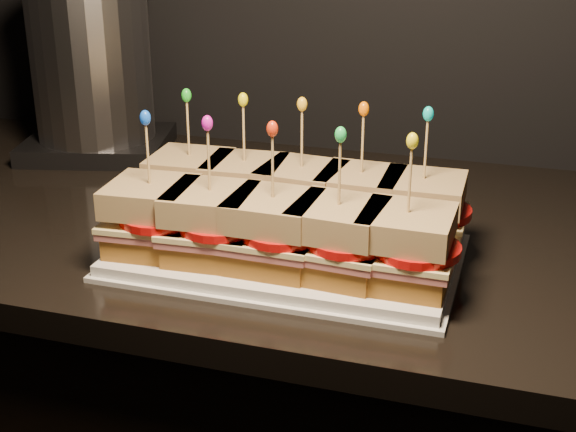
% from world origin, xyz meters
% --- Properties ---
extents(granite_slab, '(2.55, 0.64, 0.03)m').
position_xyz_m(granite_slab, '(-0.28, 1.69, 0.86)').
color(granite_slab, black).
rests_on(granite_slab, cabinet).
extents(platter, '(0.38, 0.23, 0.02)m').
position_xyz_m(platter, '(-0.45, 1.56, 0.89)').
color(platter, white).
rests_on(platter, granite_slab).
extents(platter_rim, '(0.39, 0.25, 0.01)m').
position_xyz_m(platter_rim, '(-0.45, 1.56, 0.88)').
color(platter_rim, white).
rests_on(platter_rim, granite_slab).
extents(sandwich_0_bread_bot, '(0.09, 0.09, 0.02)m').
position_xyz_m(sandwich_0_bread_bot, '(-0.60, 1.62, 0.91)').
color(sandwich_0_bread_bot, brown).
rests_on(sandwich_0_bread_bot, platter).
extents(sandwich_0_ham, '(0.10, 0.10, 0.01)m').
position_xyz_m(sandwich_0_ham, '(-0.60, 1.62, 0.93)').
color(sandwich_0_ham, '#B6504E').
rests_on(sandwich_0_ham, sandwich_0_bread_bot).
extents(sandwich_0_cheese, '(0.11, 0.10, 0.01)m').
position_xyz_m(sandwich_0_cheese, '(-0.60, 1.62, 0.93)').
color(sandwich_0_cheese, '#FBE696').
rests_on(sandwich_0_cheese, sandwich_0_ham).
extents(sandwich_0_tomato, '(0.09, 0.09, 0.01)m').
position_xyz_m(sandwich_0_tomato, '(-0.59, 1.61, 0.94)').
color(sandwich_0_tomato, red).
rests_on(sandwich_0_tomato, sandwich_0_cheese).
extents(sandwich_0_bread_top, '(0.10, 0.10, 0.03)m').
position_xyz_m(sandwich_0_bread_top, '(-0.60, 1.62, 0.96)').
color(sandwich_0_bread_top, brown).
rests_on(sandwich_0_bread_top, sandwich_0_tomato).
extents(sandwich_0_pick, '(0.00, 0.00, 0.09)m').
position_xyz_m(sandwich_0_pick, '(-0.60, 1.62, 1.01)').
color(sandwich_0_pick, tan).
rests_on(sandwich_0_pick, sandwich_0_bread_top).
extents(sandwich_0_frill, '(0.01, 0.01, 0.02)m').
position_xyz_m(sandwich_0_frill, '(-0.60, 1.62, 1.05)').
color(sandwich_0_frill, green).
rests_on(sandwich_0_frill, sandwich_0_pick).
extents(sandwich_1_bread_bot, '(0.10, 0.10, 0.02)m').
position_xyz_m(sandwich_1_bread_bot, '(-0.53, 1.62, 0.91)').
color(sandwich_1_bread_bot, brown).
rests_on(sandwich_1_bread_bot, platter).
extents(sandwich_1_ham, '(0.11, 0.10, 0.01)m').
position_xyz_m(sandwich_1_ham, '(-0.53, 1.62, 0.93)').
color(sandwich_1_ham, '#B6504E').
rests_on(sandwich_1_ham, sandwich_1_bread_bot).
extents(sandwich_1_cheese, '(0.11, 0.10, 0.01)m').
position_xyz_m(sandwich_1_cheese, '(-0.53, 1.62, 0.93)').
color(sandwich_1_cheese, '#FBE696').
rests_on(sandwich_1_cheese, sandwich_1_ham).
extents(sandwich_1_tomato, '(0.09, 0.09, 0.01)m').
position_xyz_m(sandwich_1_tomato, '(-0.51, 1.61, 0.94)').
color(sandwich_1_tomato, red).
rests_on(sandwich_1_tomato, sandwich_1_cheese).
extents(sandwich_1_bread_top, '(0.10, 0.10, 0.03)m').
position_xyz_m(sandwich_1_bread_top, '(-0.53, 1.62, 0.96)').
color(sandwich_1_bread_top, brown).
rests_on(sandwich_1_bread_top, sandwich_1_tomato).
extents(sandwich_1_pick, '(0.00, 0.00, 0.09)m').
position_xyz_m(sandwich_1_pick, '(-0.53, 1.62, 1.01)').
color(sandwich_1_pick, tan).
rests_on(sandwich_1_pick, sandwich_1_bread_top).
extents(sandwich_1_frill, '(0.01, 0.01, 0.02)m').
position_xyz_m(sandwich_1_frill, '(-0.53, 1.62, 1.05)').
color(sandwich_1_frill, yellow).
rests_on(sandwich_1_frill, sandwich_1_pick).
extents(sandwich_2_bread_bot, '(0.10, 0.10, 0.02)m').
position_xyz_m(sandwich_2_bread_bot, '(-0.45, 1.62, 0.91)').
color(sandwich_2_bread_bot, brown).
rests_on(sandwich_2_bread_bot, platter).
extents(sandwich_2_ham, '(0.11, 0.10, 0.01)m').
position_xyz_m(sandwich_2_ham, '(-0.45, 1.62, 0.93)').
color(sandwich_2_ham, '#B6504E').
rests_on(sandwich_2_ham, sandwich_2_bread_bot).
extents(sandwich_2_cheese, '(0.11, 0.11, 0.01)m').
position_xyz_m(sandwich_2_cheese, '(-0.45, 1.62, 0.93)').
color(sandwich_2_cheese, '#FBE696').
rests_on(sandwich_2_cheese, sandwich_2_ham).
extents(sandwich_2_tomato, '(0.09, 0.09, 0.01)m').
position_xyz_m(sandwich_2_tomato, '(-0.44, 1.61, 0.94)').
color(sandwich_2_tomato, red).
rests_on(sandwich_2_tomato, sandwich_2_cheese).
extents(sandwich_2_bread_top, '(0.10, 0.10, 0.03)m').
position_xyz_m(sandwich_2_bread_top, '(-0.45, 1.62, 0.96)').
color(sandwich_2_bread_top, brown).
rests_on(sandwich_2_bread_top, sandwich_2_tomato).
extents(sandwich_2_pick, '(0.00, 0.00, 0.09)m').
position_xyz_m(sandwich_2_pick, '(-0.45, 1.62, 1.01)').
color(sandwich_2_pick, tan).
rests_on(sandwich_2_pick, sandwich_2_bread_top).
extents(sandwich_2_frill, '(0.01, 0.01, 0.02)m').
position_xyz_m(sandwich_2_frill, '(-0.45, 1.62, 1.05)').
color(sandwich_2_frill, yellow).
rests_on(sandwich_2_frill, sandwich_2_pick).
extents(sandwich_3_bread_bot, '(0.09, 0.09, 0.02)m').
position_xyz_m(sandwich_3_bread_bot, '(-0.38, 1.62, 0.91)').
color(sandwich_3_bread_bot, brown).
rests_on(sandwich_3_bread_bot, platter).
extents(sandwich_3_ham, '(0.10, 0.10, 0.01)m').
position_xyz_m(sandwich_3_ham, '(-0.38, 1.62, 0.93)').
color(sandwich_3_ham, '#B6504E').
rests_on(sandwich_3_ham, sandwich_3_bread_bot).
extents(sandwich_3_cheese, '(0.10, 0.10, 0.01)m').
position_xyz_m(sandwich_3_cheese, '(-0.38, 1.62, 0.93)').
color(sandwich_3_cheese, '#FBE696').
rests_on(sandwich_3_cheese, sandwich_3_ham).
extents(sandwich_3_tomato, '(0.09, 0.09, 0.01)m').
position_xyz_m(sandwich_3_tomato, '(-0.37, 1.61, 0.94)').
color(sandwich_3_tomato, red).
rests_on(sandwich_3_tomato, sandwich_3_cheese).
extents(sandwich_3_bread_top, '(0.09, 0.09, 0.03)m').
position_xyz_m(sandwich_3_bread_top, '(-0.38, 1.62, 0.96)').
color(sandwich_3_bread_top, brown).
rests_on(sandwich_3_bread_top, sandwich_3_tomato).
extents(sandwich_3_pick, '(0.00, 0.00, 0.09)m').
position_xyz_m(sandwich_3_pick, '(-0.38, 1.62, 1.01)').
color(sandwich_3_pick, tan).
rests_on(sandwich_3_pick, sandwich_3_bread_top).
extents(sandwich_3_frill, '(0.01, 0.01, 0.02)m').
position_xyz_m(sandwich_3_frill, '(-0.38, 1.62, 1.05)').
color(sandwich_3_frill, '#FE6D01').
rests_on(sandwich_3_frill, sandwich_3_pick).
extents(sandwich_4_bread_bot, '(0.09, 0.09, 0.02)m').
position_xyz_m(sandwich_4_bread_bot, '(-0.31, 1.62, 0.91)').
color(sandwich_4_bread_bot, brown).
rests_on(sandwich_4_bread_bot, platter).
extents(sandwich_4_ham, '(0.10, 0.10, 0.01)m').
position_xyz_m(sandwich_4_ham, '(-0.31, 1.62, 0.93)').
color(sandwich_4_ham, '#B6504E').
rests_on(sandwich_4_ham, sandwich_4_bread_bot).
extents(sandwich_4_cheese, '(0.10, 0.10, 0.01)m').
position_xyz_m(sandwich_4_cheese, '(-0.31, 1.62, 0.93)').
color(sandwich_4_cheese, '#FBE696').
rests_on(sandwich_4_cheese, sandwich_4_ham).
extents(sandwich_4_tomato, '(0.09, 0.09, 0.01)m').
position_xyz_m(sandwich_4_tomato, '(-0.30, 1.61, 0.94)').
color(sandwich_4_tomato, red).
rests_on(sandwich_4_tomato, sandwich_4_cheese).
extents(sandwich_4_bread_top, '(0.09, 0.09, 0.03)m').
position_xyz_m(sandwich_4_bread_top, '(-0.31, 1.62, 0.96)').
color(sandwich_4_bread_top, brown).
rests_on(sandwich_4_bread_top, sandwich_4_tomato).
extents(sandwich_4_pick, '(0.00, 0.00, 0.09)m').
position_xyz_m(sandwich_4_pick, '(-0.31, 1.62, 1.01)').
color(sandwich_4_pick, tan).
rests_on(sandwich_4_pick, sandwich_4_bread_top).
extents(sandwich_4_frill, '(0.01, 0.01, 0.02)m').
position_xyz_m(sandwich_4_frill, '(-0.31, 1.62, 1.05)').
color(sandwich_4_frill, '#08C5BB').
rests_on(sandwich_4_frill, sandwich_4_pick).
extents(sandwich_5_bread_bot, '(0.10, 0.10, 0.02)m').
position_xyz_m(sandwich_5_bread_bot, '(-0.60, 1.51, 0.91)').
color(sandwich_5_bread_bot, brown).
rests_on(sandwich_5_bread_bot, platter).
extents(sandwich_5_ham, '(0.11, 0.10, 0.01)m').
position_xyz_m(sandwich_5_ham, '(-0.60, 1.51, 0.93)').
color(sandwich_5_ham, '#B6504E').
rests_on(sandwich_5_ham, sandwich_5_bread_bot).
extents(sandwich_5_cheese, '(0.11, 0.10, 0.01)m').
position_xyz_m(sandwich_5_cheese, '(-0.60, 1.51, 0.93)').
color(sandwich_5_cheese, '#FBE696').
rests_on(sandwich_5_cheese, sandwich_5_ham).
extents(sandwich_5_tomato, '(0.09, 0.09, 0.01)m').
position_xyz_m(sandwich_5_tomato, '(-0.59, 1.50, 0.94)').
color(sandwich_5_tomato, red).
rests_on(sandwich_5_tomato, sandwich_5_cheese).
extents(sandwich_5_bread_top, '(0.10, 0.10, 0.03)m').
position_xyz_m(sandwich_5_bread_top, '(-0.60, 1.51, 0.96)').
color(sandwich_5_bread_top, brown).
rests_on(sandwich_5_bread_top, sandwich_5_tomato).
extents(sandwich_5_pick, '(0.00, 0.00, 0.09)m').
position_xyz_m(sandwich_5_pick, '(-0.60, 1.51, 1.01)').
color(sandwich_5_pick, tan).
rests_on(sandwich_5_pick, sandwich_5_bread_top).
extents(sandwich_5_frill, '(0.01, 0.01, 0.02)m').
position_xyz_m(sandwich_5_frill, '(-0.60, 1.51, 1.05)').
color(sandwich_5_frill, blue).
rests_on(sandwich_5_frill, sandwich_5_pick).
extents(sandwich_6_bread_bot, '(0.10, 0.10, 0.02)m').
position_xyz_m(sandwich_6_bread_bot, '(-0.53, 1.51, 0.91)').
color(sandwich_6_bread_bot, brown).
rests_on(sandwich_6_bread_bot, platter).
extents(sandwich_6_ham, '(0.10, 0.10, 0.01)m').
position_xyz_m(sandwich_6_ham, '(-0.53, 1.51, 0.93)').
color(sandwich_6_ham, '#B6504E').
rests_on(sandwich_6_ham, sandwich_6_bread_bot).
extents(sandwich_6_cheese, '(0.11, 0.10, 0.01)m').
position_xyz_m(sandwich_6_cheese, '(-0.53, 1.51, 0.93)').
color(sandwich_6_cheese, '#FBE696').
rests_on(sandwich_6_cheese, sandwich_6_ham).
extents(sandwich_6_tomato, '(0.09, 0.09, 0.01)m').
position_xyz_m(sandwich_6_tomato, '(-0.51, 1.50, 0.94)').
color(sandwich_6_tomato, red).
rests_on(sandwich_6_tomato, sandwich_6_cheese).
extents(sandwich_6_bread_top, '(0.10, 0.10, 0.03)m').
position_xyz_m(sandwich_6_bread_top, '(-0.53, 1.51, 0.96)').
color(sandwich_6_bread_top, brown).
rests_on(sandwich_6_bread_top, sandwich_6_tomato).
extents(sandwich_6_pick, '(0.00, 0.00, 0.09)m').
position_xyz_m(sandwich_6_pick, '(-0.53, 1.51, 1.01)').
color(sandwich_6_pick, tan).
rests_on(sandwich_6_pick, sandwich_6_bread_top).
extents(sandwich_6_frill, '(0.01, 0.01, 0.02)m').
position_xyz_m(sandwich_6_frill, '(-0.53, 1.51, 1.05)').
color(sandwich_6_frill, '#D514AD').
rests_on(sandwich_6_frill, sandwich_6_pick).
extents(sandwich_7_bread_bot, '(0.09, 0.09, 0.02)m').
position_xyz_m(sandwich_7_bread_bot, '(-0.45, 1.51, 0.91)').
color(sandwich_7_bread_bot, brown).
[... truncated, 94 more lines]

